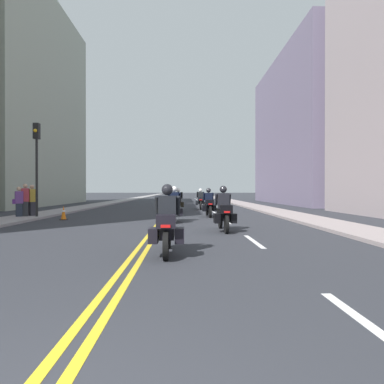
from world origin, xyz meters
TOP-DOWN VIEW (x-y plane):
  - ground_plane at (0.00, 48.00)m, footprint 264.00×264.00m
  - sidewalk_left at (-7.06, 48.00)m, footprint 2.03×144.00m
  - sidewalk_right at (7.06, 48.00)m, footprint 2.03×144.00m
  - centreline_yellow_inner at (-0.12, 48.00)m, footprint 0.12×132.00m
  - centreline_yellow_outer at (0.12, 48.00)m, footprint 0.12×132.00m
  - lane_dashes_white at (3.02, 29.00)m, footprint 0.14×56.40m
  - building_left_1 at (-14.87, 31.02)m, footprint 7.51×18.82m
  - building_right_1 at (14.30, 34.93)m, footprint 6.36×20.81m
  - motorcycle_0 at (0.65, 6.10)m, footprint 0.76×2.09m
  - motorcycle_1 at (2.44, 10.33)m, footprint 0.77×2.17m
  - motorcycle_2 at (0.59, 13.75)m, footprint 0.77×2.13m
  - motorcycle_3 at (2.40, 16.74)m, footprint 0.77×2.26m
  - motorcycle_4 at (0.66, 20.97)m, footprint 0.77×2.13m
  - motorcycle_5 at (2.30, 23.81)m, footprint 0.77×2.10m
  - traffic_cone_1 at (-4.86, 15.06)m, footprint 0.31×0.31m
  - traffic_light_near at (-6.44, 15.70)m, footprint 0.28×0.38m
  - pedestrian_0 at (-7.32, 15.65)m, footprint 0.48×0.41m
  - pedestrian_1 at (-7.09, 15.85)m, footprint 0.41×0.33m
  - pedestrian_2 at (-6.88, 16.16)m, footprint 0.39×0.49m

SIDE VIEW (x-z plane):
  - ground_plane at x=0.00m, z-range 0.00..0.00m
  - centreline_yellow_inner at x=-0.12m, z-range 0.00..0.01m
  - centreline_yellow_outer at x=0.12m, z-range 0.00..0.01m
  - lane_dashes_white at x=3.02m, z-range 0.00..0.01m
  - sidewalk_left at x=-7.06m, z-range 0.00..0.12m
  - sidewalk_right at x=7.06m, z-range 0.00..0.12m
  - traffic_cone_1 at x=-4.86m, z-range 0.00..0.68m
  - motorcycle_4 at x=0.66m, z-range -0.15..1.44m
  - motorcycle_3 at x=2.40m, z-range -0.14..1.44m
  - motorcycle_0 at x=0.65m, z-range -0.15..1.46m
  - motorcycle_5 at x=2.30m, z-range -0.14..1.45m
  - motorcycle_1 at x=2.44m, z-range -0.14..1.48m
  - motorcycle_2 at x=0.59m, z-range -0.15..1.49m
  - pedestrian_0 at x=-7.32m, z-range 0.03..1.65m
  - pedestrian_2 at x=-6.88m, z-range 0.03..1.77m
  - pedestrian_1 at x=-7.09m, z-range 0.03..1.81m
  - traffic_light_near at x=-6.44m, z-range 0.91..5.77m
  - building_right_1 at x=14.30m, z-range 0.00..15.88m
  - building_left_1 at x=-14.87m, z-range 0.00..19.73m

